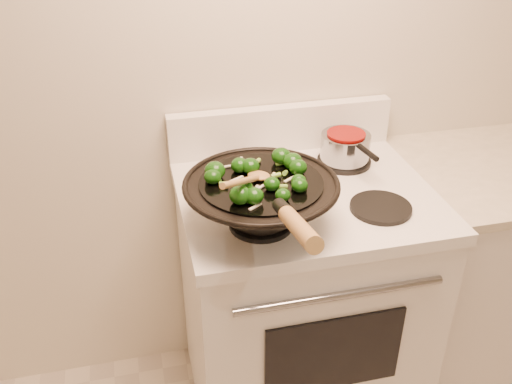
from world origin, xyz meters
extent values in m
plane|color=beige|center=(0.00, 1.50, 1.30)|extent=(3.50, 0.00, 3.50)
cube|color=white|center=(-0.09, 1.17, 0.44)|extent=(0.76, 0.64, 0.88)
cube|color=white|center=(-0.09, 1.17, 0.90)|extent=(0.78, 0.66, 0.04)
cube|color=white|center=(-0.09, 1.47, 1.00)|extent=(0.78, 0.05, 0.16)
cylinder|color=gray|center=(-0.09, 0.84, 0.78)|extent=(0.60, 0.02, 0.02)
cube|color=black|center=(-0.09, 0.84, 0.55)|extent=(0.42, 0.01, 0.28)
cylinder|color=black|center=(-0.27, 1.02, 0.93)|extent=(0.18, 0.18, 0.01)
cylinder|color=black|center=(0.09, 1.02, 0.93)|extent=(0.18, 0.18, 0.01)
cylinder|color=black|center=(-0.27, 1.32, 0.93)|extent=(0.18, 0.18, 0.01)
cylinder|color=black|center=(0.09, 1.32, 0.93)|extent=(0.18, 0.18, 0.01)
cube|color=white|center=(0.71, 1.20, 0.44)|extent=(0.78, 0.60, 0.88)
torus|color=black|center=(-0.27, 1.02, 1.06)|extent=(0.43, 0.43, 0.02)
cylinder|color=black|center=(-0.27, 1.02, 1.06)|extent=(0.33, 0.33, 0.01)
cylinder|color=black|center=(-0.28, 0.78, 1.12)|extent=(0.04, 0.07, 0.05)
cylinder|color=olive|center=(-0.28, 0.64, 1.17)|extent=(0.05, 0.22, 0.10)
ellipsoid|color=#0E3908|center=(-0.18, 0.95, 1.08)|extent=(0.04, 0.04, 0.04)
cylinder|color=#4A8A31|center=(-0.17, 0.95, 1.07)|extent=(0.02, 0.02, 0.02)
ellipsoid|color=#0E3908|center=(-0.31, 1.09, 1.08)|extent=(0.05, 0.05, 0.04)
ellipsoid|color=#0E3908|center=(-0.39, 1.07, 1.08)|extent=(0.06, 0.06, 0.05)
ellipsoid|color=#0E3908|center=(-0.32, 0.98, 1.08)|extent=(0.04, 0.04, 0.04)
cylinder|color=#4A8A31|center=(-0.31, 0.98, 1.07)|extent=(0.02, 0.02, 0.02)
ellipsoid|color=#0E3908|center=(-0.24, 0.91, 1.08)|extent=(0.04, 0.04, 0.03)
ellipsoid|color=#0E3908|center=(-0.16, 1.04, 1.08)|extent=(0.05, 0.05, 0.04)
ellipsoid|color=#0E3908|center=(-0.40, 1.04, 1.08)|extent=(0.05, 0.05, 0.04)
cylinder|color=#4A8A31|center=(-0.38, 1.04, 1.07)|extent=(0.02, 0.02, 0.02)
ellipsoid|color=#0E3908|center=(-0.17, 1.07, 1.08)|extent=(0.05, 0.05, 0.05)
ellipsoid|color=#0E3908|center=(-0.29, 1.08, 1.08)|extent=(0.05, 0.05, 0.04)
ellipsoid|color=#0E3908|center=(-0.19, 1.11, 1.08)|extent=(0.06, 0.06, 0.05)
cylinder|color=#4A8A31|center=(-0.17, 1.11, 1.07)|extent=(0.01, 0.02, 0.02)
ellipsoid|color=#0E3908|center=(-0.25, 0.97, 1.08)|extent=(0.04, 0.04, 0.04)
ellipsoid|color=#0E3908|center=(-0.31, 0.92, 1.08)|extent=(0.05, 0.05, 0.04)
ellipsoid|color=#0E3908|center=(-0.35, 0.93, 1.08)|extent=(0.06, 0.06, 0.05)
cylinder|color=#4A8A31|center=(-0.33, 0.93, 1.07)|extent=(0.02, 0.02, 0.02)
ellipsoid|color=#0E3908|center=(-0.18, 0.98, 1.08)|extent=(0.04, 0.04, 0.03)
cube|color=silver|center=(-0.33, 0.98, 1.06)|extent=(0.03, 0.03, 0.00)
cube|color=silver|center=(-0.32, 0.90, 1.06)|extent=(0.04, 0.03, 0.00)
cube|color=silver|center=(-0.28, 1.07, 1.06)|extent=(0.05, 0.04, 0.00)
cube|color=silver|center=(-0.19, 1.01, 1.06)|extent=(0.04, 0.03, 0.00)
cube|color=silver|center=(-0.33, 1.12, 1.06)|extent=(0.04, 0.01, 0.00)
cube|color=silver|center=(-0.28, 0.98, 1.06)|extent=(0.05, 0.04, 0.00)
cube|color=silver|center=(-0.30, 0.98, 1.06)|extent=(0.03, 0.04, 0.00)
cube|color=silver|center=(-0.34, 1.04, 1.06)|extent=(0.06, 0.04, 0.00)
cube|color=silver|center=(-0.31, 1.15, 1.06)|extent=(0.03, 0.04, 0.00)
cylinder|color=#6AA133|center=(-0.25, 1.12, 1.07)|extent=(0.03, 0.03, 0.02)
cylinder|color=#6AA133|center=(-0.20, 1.04, 1.07)|extent=(0.02, 0.04, 0.02)
cylinder|color=#6AA133|center=(-0.37, 1.02, 1.07)|extent=(0.03, 0.01, 0.02)
cylinder|color=#6AA133|center=(-0.23, 0.97, 1.07)|extent=(0.02, 0.03, 0.01)
cylinder|color=#6AA133|center=(-0.20, 1.10, 1.07)|extent=(0.03, 0.02, 0.02)
cylinder|color=#6AA133|center=(-0.23, 1.03, 1.07)|extent=(0.03, 0.02, 0.02)
cylinder|color=#6AA133|center=(-0.31, 0.94, 1.07)|extent=(0.02, 0.03, 0.02)
sphere|color=beige|center=(-0.17, 1.05, 1.07)|extent=(0.01, 0.01, 0.01)
sphere|color=beige|center=(-0.23, 1.05, 1.07)|extent=(0.01, 0.01, 0.01)
sphere|color=beige|center=(-0.31, 1.02, 1.07)|extent=(0.01, 0.01, 0.01)
sphere|color=beige|center=(-0.26, 1.13, 1.07)|extent=(0.01, 0.01, 0.01)
ellipsoid|color=olive|center=(-0.27, 1.04, 1.07)|extent=(0.08, 0.07, 0.02)
cylinder|color=olive|center=(-0.34, 0.93, 1.12)|extent=(0.15, 0.22, 0.12)
cylinder|color=gray|center=(0.09, 1.32, 0.98)|extent=(0.16, 0.16, 0.09)
cylinder|color=#730805|center=(0.09, 1.32, 1.03)|extent=(0.13, 0.13, 0.01)
cylinder|color=black|center=(0.11, 1.19, 1.02)|extent=(0.03, 0.10, 0.02)
camera|label=1|loc=(-0.59, -0.26, 1.82)|focal=40.00mm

